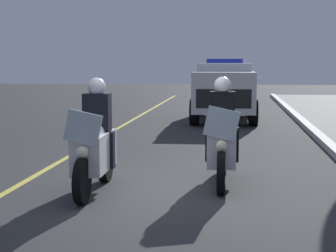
{
  "coord_description": "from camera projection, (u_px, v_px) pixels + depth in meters",
  "views": [
    {
      "loc": [
        8.61,
        1.08,
        1.96
      ],
      "look_at": [
        -0.67,
        0.0,
        0.9
      ],
      "focal_mm": 60.86,
      "sensor_mm": 36.0,
      "label": 1
    }
  ],
  "objects": [
    {
      "name": "ground_plane",
      "position": [
        163.0,
        188.0,
        8.84
      ],
      "size": [
        80.0,
        80.0,
        0.0
      ],
      "primitive_type": "plane",
      "color": "#333335"
    },
    {
      "name": "lane_stripe_center",
      "position": [
        20.0,
        184.0,
        9.11
      ],
      "size": [
        48.0,
        0.12,
        0.01
      ],
      "primitive_type": "cube",
      "color": "#E0D14C",
      "rests_on": "ground"
    },
    {
      "name": "police_motorcycle_lead_left",
      "position": [
        95.0,
        146.0,
        8.53
      ],
      "size": [
        2.14,
        0.56,
        1.72
      ],
      "color": "black",
      "rests_on": "ground"
    },
    {
      "name": "police_motorcycle_lead_right",
      "position": [
        222.0,
        141.0,
        9.11
      ],
      "size": [
        2.14,
        0.56,
        1.72
      ],
      "color": "black",
      "rests_on": "ground"
    },
    {
      "name": "police_suv",
      "position": [
        224.0,
        88.0,
        18.97
      ],
      "size": [
        4.93,
        2.12,
        2.05
      ],
      "color": "silver",
      "rests_on": "ground"
    }
  ]
}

